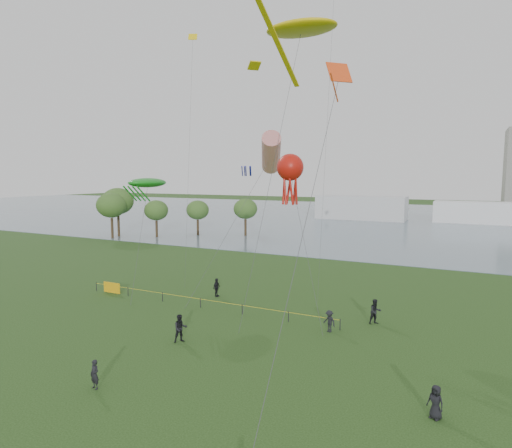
% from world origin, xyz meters
% --- Properties ---
extents(ground_plane, '(400.00, 400.00, 0.00)m').
position_xyz_m(ground_plane, '(0.00, 0.00, 0.00)').
color(ground_plane, '#1A3611').
extents(lake, '(400.00, 120.00, 0.08)m').
position_xyz_m(lake, '(0.00, 100.00, 0.02)').
color(lake, slate).
rests_on(lake, ground_plane).
extents(pavilion_left, '(22.00, 8.00, 6.00)m').
position_xyz_m(pavilion_left, '(-12.00, 95.00, 3.00)').
color(pavilion_left, silver).
rests_on(pavilion_left, ground_plane).
extents(pavilion_right, '(18.00, 7.00, 5.00)m').
position_xyz_m(pavilion_right, '(14.00, 98.00, 2.50)').
color(pavilion_right, white).
rests_on(pavilion_right, ground_plane).
extents(trees, '(25.52, 18.15, 8.89)m').
position_xyz_m(trees, '(-39.04, 46.52, 5.65)').
color(trees, '#362818').
rests_on(trees, ground_plane).
extents(fence, '(24.07, 0.07, 1.05)m').
position_xyz_m(fence, '(-13.78, 14.91, 0.55)').
color(fence, black).
rests_on(fence, ground_plane).
extents(spectator_a, '(1.14, 1.16, 1.88)m').
position_xyz_m(spectator_a, '(-4.67, 8.03, 0.94)').
color(spectator_a, black).
rests_on(spectator_a, ground_plane).
extents(spectator_b, '(1.16, 0.95, 1.57)m').
position_xyz_m(spectator_b, '(3.72, 14.27, 0.78)').
color(spectator_b, black).
rests_on(spectator_b, ground_plane).
extents(spectator_c, '(0.42, 1.00, 1.71)m').
position_xyz_m(spectator_c, '(-8.20, 18.39, 0.85)').
color(spectator_c, black).
rests_on(spectator_c, ground_plane).
extents(spectator_d, '(0.92, 0.80, 1.58)m').
position_xyz_m(spectator_d, '(11.26, 5.77, 0.79)').
color(spectator_d, black).
rests_on(spectator_d, ground_plane).
extents(spectator_f, '(0.61, 0.44, 1.55)m').
position_xyz_m(spectator_f, '(-4.89, 0.87, 0.77)').
color(spectator_f, black).
rests_on(spectator_f, ground_plane).
extents(spectator_g, '(1.17, 1.13, 1.89)m').
position_xyz_m(spectator_g, '(6.34, 17.39, 0.95)').
color(spectator_g, black).
rests_on(spectator_g, ground_plane).
extents(kite_stingray, '(5.64, 10.24, 22.66)m').
position_xyz_m(kite_stingray, '(0.12, 17.42, 22.16)').
color(kite_stingray, '#3F3F42').
extents(kite_windsock, '(6.85, 8.72, 14.94)m').
position_xyz_m(kite_windsock, '(-3.61, 20.27, 13.08)').
color(kite_windsock, '#3F3F42').
extents(kite_creature, '(3.65, 7.74, 10.87)m').
position_xyz_m(kite_creature, '(-15.79, 18.17, 10.39)').
color(kite_creature, '#3F3F42').
extents(kite_octopus, '(4.97, 4.41, 12.79)m').
position_xyz_m(kite_octopus, '(-0.31, 16.60, 11.65)').
color(kite_octopus, '#3F3F42').
extents(kite_delta, '(1.89, 15.57, 17.53)m').
position_xyz_m(kite_delta, '(5.29, 9.17, 15.89)').
color(kite_delta, '#3F3F42').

